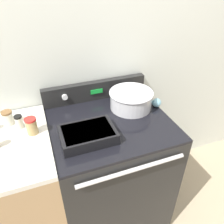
{
  "coord_description": "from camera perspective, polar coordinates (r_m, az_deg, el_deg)",
  "views": [
    {
      "loc": [
        -0.39,
        -0.73,
        1.79
      ],
      "look_at": [
        0.02,
        0.36,
        1.0
      ],
      "focal_mm": 35.0,
      "sensor_mm": 36.0,
      "label": 1
    }
  ],
  "objects": [
    {
      "name": "ladle",
      "position": [
        1.61,
        11.12,
        2.72
      ],
      "size": [
        0.06,
        0.32,
        0.06
      ],
      "color": "#7AB2C6",
      "rests_on": "stove_range"
    },
    {
      "name": "spice_jar_red_cap",
      "position": [
        1.36,
        -20.26,
        -3.44
      ],
      "size": [
        0.07,
        0.07,
        0.11
      ],
      "color": "tan",
      "rests_on": "side_counter"
    },
    {
      "name": "casserole_dish",
      "position": [
        1.27,
        -6.34,
        -5.75
      ],
      "size": [
        0.31,
        0.22,
        0.07
      ],
      "color": "black",
      "rests_on": "stove_range"
    },
    {
      "name": "mixing_bowl",
      "position": [
        1.53,
        4.99,
        3.49
      ],
      "size": [
        0.31,
        0.31,
        0.13
      ],
      "color": "silver",
      "rests_on": "stove_range"
    },
    {
      "name": "side_counter",
      "position": [
        1.72,
        -23.08,
        -19.65
      ],
      "size": [
        0.55,
        0.68,
        0.95
      ],
      "color": "tan",
      "rests_on": "ground_plane"
    },
    {
      "name": "stove_range",
      "position": [
        1.74,
        -0.43,
        -15.05
      ],
      "size": [
        0.78,
        0.71,
        0.94
      ],
      "color": "black",
      "rests_on": "ground_plane"
    },
    {
      "name": "control_panel",
      "position": [
        1.64,
        -4.35,
        5.66
      ],
      "size": [
        0.78,
        0.07,
        0.14
      ],
      "color": "black",
      "rests_on": "stove_range"
    },
    {
      "name": "spice_jar_brown_cap",
      "position": [
        1.5,
        -25.53,
        -1.36
      ],
      "size": [
        0.06,
        0.06,
        0.09
      ],
      "color": "beige",
      "rests_on": "side_counter"
    },
    {
      "name": "spice_jar_black_cap",
      "position": [
        1.44,
        -23.09,
        -2.35
      ],
      "size": [
        0.05,
        0.05,
        0.09
      ],
      "color": "beige",
      "rests_on": "side_counter"
    },
    {
      "name": "kitchen_wall",
      "position": [
        1.6,
        -5.38,
        14.21
      ],
      "size": [
        8.0,
        0.05,
        2.5
      ],
      "color": "silver",
      "rests_on": "ground_plane"
    }
  ]
}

